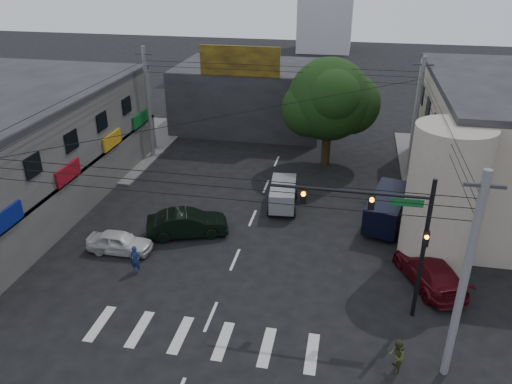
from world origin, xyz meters
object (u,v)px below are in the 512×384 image
(utility_pole_far_right, at_px, (416,119))
(dark_sedan, at_px, (187,223))
(utility_pole_far_left, at_px, (148,104))
(white_compact, at_px, (120,242))
(traffic_gantry, at_px, (388,225))
(traffic_officer, at_px, (135,260))
(utility_pole_near_right, at_px, (464,282))
(pedestrian_olive, at_px, (396,356))
(navy_van, at_px, (387,210))
(maroon_sedan, at_px, (429,271))
(silver_minivan, at_px, (283,196))
(street_tree, at_px, (329,100))

(utility_pole_far_right, bearing_deg, dark_sedan, -139.68)
(utility_pole_far_left, bearing_deg, white_compact, -75.41)
(dark_sedan, bearing_deg, white_compact, 108.52)
(utility_pole_far_right, bearing_deg, traffic_gantry, -98.94)
(traffic_officer, bearing_deg, utility_pole_near_right, -14.43)
(traffic_officer, bearing_deg, pedestrian_olive, -17.68)
(dark_sedan, bearing_deg, navy_van, -92.94)
(traffic_gantry, height_order, utility_pole_far_left, utility_pole_far_left)
(maroon_sedan, distance_m, traffic_officer, 15.64)
(traffic_gantry, relative_size, pedestrian_olive, 4.57)
(utility_pole_near_right, distance_m, utility_pole_far_right, 20.50)
(traffic_gantry, xyz_separation_m, silver_minivan, (-6.12, 9.95, -3.99))
(maroon_sedan, bearing_deg, dark_sedan, -31.18)
(traffic_gantry, bearing_deg, utility_pole_far_left, 137.14)
(white_compact, bearing_deg, dark_sedan, -51.65)
(street_tree, relative_size, utility_pole_far_left, 0.95)
(utility_pole_far_left, xyz_separation_m, utility_pole_far_right, (21.00, 0.00, 0.00))
(utility_pole_far_left, bearing_deg, navy_van, -23.11)
(street_tree, relative_size, pedestrian_olive, 5.52)
(utility_pole_far_left, distance_m, traffic_officer, 17.53)
(dark_sedan, xyz_separation_m, silver_minivan, (5.19, 4.83, 0.04))
(traffic_gantry, relative_size, utility_pole_near_right, 0.78)
(utility_pole_far_right, height_order, white_compact, utility_pole_far_right)
(silver_minivan, bearing_deg, street_tree, -21.12)
(silver_minivan, bearing_deg, utility_pole_near_right, -151.98)
(street_tree, height_order, maroon_sedan, street_tree)
(traffic_gantry, xyz_separation_m, maroon_sedan, (2.68, 2.84, -4.07))
(white_compact, distance_m, silver_minivan, 11.24)
(utility_pole_far_left, relative_size, silver_minivan, 2.27)
(utility_pole_near_right, height_order, traffic_officer, utility_pole_near_right)
(white_compact, xyz_separation_m, maroon_sedan, (17.23, 0.31, 0.12))
(navy_van, relative_size, traffic_officer, 3.49)
(traffic_gantry, bearing_deg, utility_pole_far_right, 81.06)
(traffic_officer, bearing_deg, white_compact, 135.97)
(utility_pole_near_right, bearing_deg, pedestrian_olive, -172.14)
(white_compact, bearing_deg, utility_pole_near_right, -109.68)
(traffic_gantry, height_order, pedestrian_olive, traffic_gantry)
(traffic_officer, bearing_deg, navy_van, 31.87)
(pedestrian_olive, bearing_deg, traffic_gantry, -168.28)
(traffic_gantry, xyz_separation_m, utility_pole_far_right, (2.68, 17.00, -0.23))
(utility_pole_far_left, bearing_deg, maroon_sedan, -34.00)
(utility_pole_far_left, distance_m, maroon_sedan, 25.62)
(maroon_sedan, bearing_deg, silver_minivan, -60.84)
(silver_minivan, relative_size, pedestrian_olive, 2.57)
(white_compact, distance_m, maroon_sedan, 17.24)
(maroon_sedan, xyz_separation_m, pedestrian_olive, (-2.02, -6.61, 0.03))
(street_tree, distance_m, utility_pole_far_left, 14.56)
(white_compact, xyz_separation_m, navy_van, (15.27, 6.35, 0.40))
(dark_sedan, height_order, navy_van, navy_van)
(traffic_gantry, bearing_deg, maroon_sedan, 46.71)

